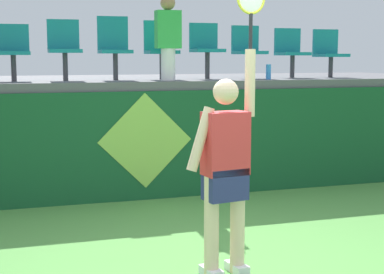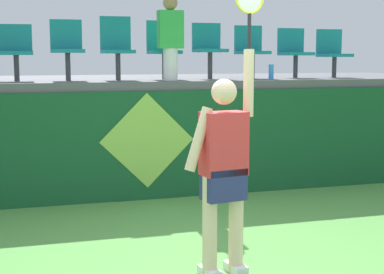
{
  "view_description": "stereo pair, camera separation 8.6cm",
  "coord_description": "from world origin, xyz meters",
  "px_view_note": "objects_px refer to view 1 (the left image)",
  "views": [
    {
      "loc": [
        -1.78,
        -4.64,
        1.92
      ],
      "look_at": [
        -0.02,
        1.04,
        1.09
      ],
      "focal_mm": 54.86,
      "sensor_mm": 36.0,
      "label": 1
    },
    {
      "loc": [
        -1.69,
        -4.67,
        1.92
      ],
      "look_at": [
        -0.02,
        1.04,
        1.09
      ],
      "focal_mm": 54.86,
      "sensor_mm": 36.0,
      "label": 2
    }
  ],
  "objects_px": {
    "tennis_player": "(226,166)",
    "stadium_chair_8": "(291,50)",
    "water_bottle": "(268,72)",
    "stadium_chair_2": "(13,49)",
    "stadium_chair_5": "(160,47)",
    "spectator_1": "(168,36)",
    "stadium_chair_9": "(329,51)",
    "stadium_chair_7": "(248,48)",
    "stadium_chair_4": "(114,45)",
    "stadium_chair_3": "(64,46)",
    "stadium_chair_6": "(206,47)"
  },
  "relations": [
    {
      "from": "tennis_player",
      "to": "stadium_chair_8",
      "type": "height_order",
      "value": "tennis_player"
    },
    {
      "from": "water_bottle",
      "to": "stadium_chair_2",
      "type": "xyz_separation_m",
      "value": [
        -3.53,
        0.53,
        0.33
      ]
    },
    {
      "from": "stadium_chair_5",
      "to": "spectator_1",
      "type": "height_order",
      "value": "spectator_1"
    },
    {
      "from": "stadium_chair_2",
      "to": "stadium_chair_9",
      "type": "height_order",
      "value": "stadium_chair_2"
    },
    {
      "from": "tennis_player",
      "to": "stadium_chair_5",
      "type": "height_order",
      "value": "tennis_player"
    },
    {
      "from": "stadium_chair_7",
      "to": "stadium_chair_8",
      "type": "relative_size",
      "value": 1.04
    },
    {
      "from": "water_bottle",
      "to": "stadium_chair_4",
      "type": "distance_m",
      "value": 2.25
    },
    {
      "from": "spectator_1",
      "to": "stadium_chair_8",
      "type": "bearing_deg",
      "value": 11.42
    },
    {
      "from": "stadium_chair_3",
      "to": "stadium_chair_7",
      "type": "bearing_deg",
      "value": -0.06
    },
    {
      "from": "stadium_chair_3",
      "to": "stadium_chair_8",
      "type": "distance_m",
      "value": 3.46
    },
    {
      "from": "spectator_1",
      "to": "water_bottle",
      "type": "bearing_deg",
      "value": -4.26
    },
    {
      "from": "stadium_chair_7",
      "to": "spectator_1",
      "type": "distance_m",
      "value": 1.44
    },
    {
      "from": "water_bottle",
      "to": "stadium_chair_8",
      "type": "xyz_separation_m",
      "value": [
        0.61,
        0.53,
        0.32
      ]
    },
    {
      "from": "stadium_chair_9",
      "to": "spectator_1",
      "type": "height_order",
      "value": "spectator_1"
    },
    {
      "from": "stadium_chair_2",
      "to": "stadium_chair_8",
      "type": "distance_m",
      "value": 4.14
    },
    {
      "from": "stadium_chair_4",
      "to": "spectator_1",
      "type": "xyz_separation_m",
      "value": [
        0.68,
        -0.43,
        0.12
      ]
    },
    {
      "from": "stadium_chair_3",
      "to": "spectator_1",
      "type": "xyz_separation_m",
      "value": [
        1.37,
        -0.43,
        0.14
      ]
    },
    {
      "from": "tennis_player",
      "to": "water_bottle",
      "type": "distance_m",
      "value": 3.72
    },
    {
      "from": "stadium_chair_6",
      "to": "stadium_chair_7",
      "type": "height_order",
      "value": "stadium_chair_6"
    },
    {
      "from": "stadium_chair_5",
      "to": "stadium_chair_9",
      "type": "height_order",
      "value": "stadium_chair_5"
    },
    {
      "from": "stadium_chair_7",
      "to": "stadium_chair_3",
      "type": "bearing_deg",
      "value": 179.94
    },
    {
      "from": "tennis_player",
      "to": "stadium_chair_7",
      "type": "distance_m",
      "value": 4.21
    },
    {
      "from": "stadium_chair_4",
      "to": "stadium_chair_8",
      "type": "height_order",
      "value": "stadium_chair_4"
    },
    {
      "from": "stadium_chair_8",
      "to": "stadium_chair_5",
      "type": "bearing_deg",
      "value": 179.82
    },
    {
      "from": "stadium_chair_2",
      "to": "stadium_chair_3",
      "type": "bearing_deg",
      "value": 0.38
    },
    {
      "from": "tennis_player",
      "to": "water_bottle",
      "type": "xyz_separation_m",
      "value": [
        1.83,
        3.16,
        0.71
      ]
    },
    {
      "from": "stadium_chair_4",
      "to": "stadium_chair_5",
      "type": "distance_m",
      "value": 0.68
    },
    {
      "from": "tennis_player",
      "to": "stadium_chair_2",
      "type": "bearing_deg",
      "value": 114.7
    },
    {
      "from": "stadium_chair_8",
      "to": "stadium_chair_6",
      "type": "bearing_deg",
      "value": 179.97
    },
    {
      "from": "tennis_player",
      "to": "stadium_chair_9",
      "type": "distance_m",
      "value": 4.94
    },
    {
      "from": "stadium_chair_2",
      "to": "stadium_chair_5",
      "type": "bearing_deg",
      "value": 0.19
    },
    {
      "from": "water_bottle",
      "to": "spectator_1",
      "type": "distance_m",
      "value": 1.56
    },
    {
      "from": "tennis_player",
      "to": "stadium_chair_5",
      "type": "bearing_deg",
      "value": 84.47
    },
    {
      "from": "stadium_chair_2",
      "to": "stadium_chair_6",
      "type": "bearing_deg",
      "value": 0.02
    },
    {
      "from": "tennis_player",
      "to": "stadium_chair_8",
      "type": "bearing_deg",
      "value": 56.49
    },
    {
      "from": "stadium_chair_6",
      "to": "stadium_chair_7",
      "type": "bearing_deg",
      "value": 0.05
    },
    {
      "from": "stadium_chair_2",
      "to": "stadium_chair_9",
      "type": "distance_m",
      "value": 4.81
    },
    {
      "from": "water_bottle",
      "to": "stadium_chair_8",
      "type": "distance_m",
      "value": 0.87
    },
    {
      "from": "water_bottle",
      "to": "stadium_chair_7",
      "type": "distance_m",
      "value": 0.64
    },
    {
      "from": "stadium_chair_2",
      "to": "water_bottle",
      "type": "bearing_deg",
      "value": -8.55
    },
    {
      "from": "stadium_chair_9",
      "to": "tennis_player",
      "type": "bearing_deg",
      "value": -130.16
    },
    {
      "from": "stadium_chair_9",
      "to": "stadium_chair_7",
      "type": "bearing_deg",
      "value": -179.96
    },
    {
      "from": "stadium_chair_9",
      "to": "spectator_1",
      "type": "relative_size",
      "value": 0.65
    },
    {
      "from": "stadium_chair_4",
      "to": "stadium_chair_9",
      "type": "bearing_deg",
      "value": -0.14
    },
    {
      "from": "stadium_chair_5",
      "to": "stadium_chair_2",
      "type": "bearing_deg",
      "value": -179.81
    },
    {
      "from": "water_bottle",
      "to": "stadium_chair_6",
      "type": "distance_m",
      "value": 1.01
    },
    {
      "from": "stadium_chair_4",
      "to": "stadium_chair_7",
      "type": "xyz_separation_m",
      "value": [
        2.04,
        -0.01,
        -0.04
      ]
    },
    {
      "from": "stadium_chair_8",
      "to": "stadium_chair_2",
      "type": "bearing_deg",
      "value": -179.99
    },
    {
      "from": "stadium_chair_3",
      "to": "stadium_chair_5",
      "type": "distance_m",
      "value": 1.37
    },
    {
      "from": "tennis_player",
      "to": "stadium_chair_6",
      "type": "distance_m",
      "value": 3.99
    }
  ]
}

